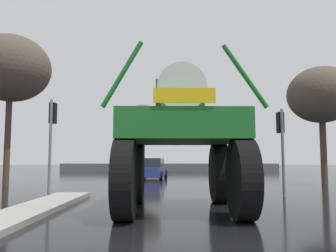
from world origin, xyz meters
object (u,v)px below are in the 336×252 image
sedan_ahead (151,169)px  bare_tree_far_center (143,120)px  bare_tree_right (320,95)px  traffic_signal_near_right (280,133)px  bare_tree_left (9,69)px  oversize_sprayer (179,139)px  traffic_signal_near_left (51,126)px

sedan_ahead → bare_tree_far_center: (-1.34, 9.53, 4.69)m
bare_tree_right → bare_tree_far_center: 18.83m
traffic_signal_near_right → bare_tree_left: 14.74m
sedan_ahead → oversize_sprayer: bearing=-167.8°
oversize_sprayer → sedan_ahead: (-1.54, 15.54, -1.37)m
traffic_signal_near_left → bare_tree_right: bearing=25.6°
oversize_sprayer → sedan_ahead: oversize_sprayer is taller
sedan_ahead → bare_tree_far_center: bearing=14.6°
oversize_sprayer → traffic_signal_near_left: (-5.04, 3.69, 0.73)m
bare_tree_left → bare_tree_far_center: size_ratio=1.19×
sedan_ahead → bare_tree_right: bare_tree_right is taller
traffic_signal_near_left → traffic_signal_near_right: (9.23, 0.01, -0.28)m
bare_tree_right → traffic_signal_near_right: bearing=-125.1°
traffic_signal_near_left → bare_tree_far_center: bare_tree_far_center is taller
traffic_signal_near_right → bare_tree_left: bearing=159.6°
bare_tree_far_center → bare_tree_left: bearing=-110.8°
traffic_signal_near_left → sedan_ahead: bearing=73.5°
oversize_sprayer → bare_tree_right: 14.00m
bare_tree_left → bare_tree_far_center: (6.25, 16.43, -1.06)m
oversize_sprayer → bare_tree_far_center: size_ratio=0.79×
bare_tree_left → oversize_sprayer: bearing=-43.4°
bare_tree_left → bare_tree_far_center: 17.61m
bare_tree_right → bare_tree_far_center: size_ratio=1.00×
oversize_sprayer → bare_tree_left: 13.30m
traffic_signal_near_right → bare_tree_right: size_ratio=0.49×
bare_tree_right → bare_tree_far_center: bare_tree_right is taller
bare_tree_right → bare_tree_left: bearing=-174.6°
bare_tree_far_center → sedan_ahead: bearing=-82.0°
oversize_sprayer → bare_tree_far_center: 25.45m
oversize_sprayer → traffic_signal_near_left: 6.29m
traffic_signal_near_right → bare_tree_far_center: bare_tree_far_center is taller
traffic_signal_near_left → bare_tree_far_center: 21.64m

